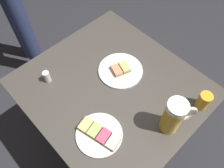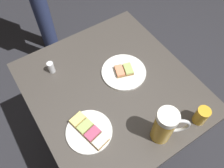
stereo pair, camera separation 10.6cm
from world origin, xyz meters
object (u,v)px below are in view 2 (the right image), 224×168
plate_near (89,131)px  beer_mug (165,126)px  salt_shaker (51,67)px  beer_glass_small (201,116)px  plate_far (124,72)px

plate_near → beer_mug: bearing=-35.7°
plate_near → salt_shaker: 0.38m
plate_near → beer_glass_small: 0.47m
plate_far → salt_shaker: salt_shaker is taller
plate_far → beer_glass_small: beer_glass_small is taller
plate_near → beer_mug: beer_mug is taller
beer_mug → beer_glass_small: beer_mug is taller
beer_mug → beer_glass_small: bearing=-11.4°
plate_far → beer_glass_small: bearing=-72.1°
salt_shaker → plate_near: bearing=-91.0°
beer_mug → salt_shaker: size_ratio=3.04×
beer_mug → plate_near: bearing=144.3°
plate_near → salt_shaker: bearing=89.0°
beer_mug → salt_shaker: beer_mug is taller
beer_glass_small → salt_shaker: beer_glass_small is taller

